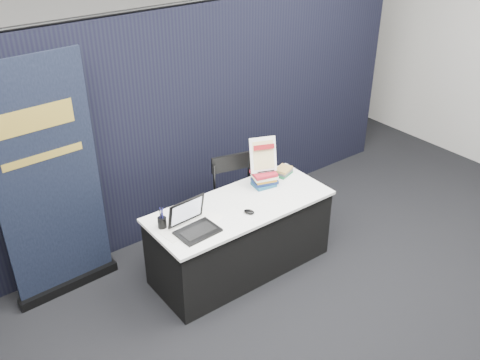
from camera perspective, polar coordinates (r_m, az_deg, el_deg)
name	(u,v)px	position (r m, az deg, el deg)	size (l,w,h in m)	color
floor	(275,296)	(5.19, 3.81, -12.27)	(8.00, 8.00, 0.00)	black
wall_back	(81,26)	(7.53, -16.61, 15.42)	(8.00, 0.02, 3.50)	#ABA8A1
drape_partition	(180,125)	(5.64, -6.43, 5.83)	(6.00, 0.08, 2.40)	black
display_table	(241,237)	(5.28, 0.06, -6.07)	(1.80, 0.75, 0.75)	black
laptop	(194,224)	(4.71, -4.91, -4.69)	(0.38, 0.31, 0.28)	black
mouse	(249,212)	(4.94, 0.98, -3.40)	(0.07, 0.10, 0.03)	black
brochure_left	(179,230)	(4.75, -6.48, -5.34)	(0.32, 0.23, 0.00)	silver
brochure_mid	(198,230)	(4.75, -4.49, -5.30)	(0.34, 0.24, 0.00)	white
brochure_right	(205,221)	(4.85, -3.79, -4.37)	(0.30, 0.21, 0.00)	white
pen_cup	(162,223)	(4.78, -8.31, -4.52)	(0.08, 0.08, 0.10)	black
book_stack_tall	(265,179)	(5.35, 2.64, 0.15)	(0.26, 0.23, 0.15)	navy
book_stack_short	(282,171)	(5.58, 4.53, 0.94)	(0.22, 0.20, 0.08)	#1C6A3D
info_sign	(263,155)	(5.25, 2.49, 2.65)	(0.29, 0.19, 0.36)	black
pullup_banner	(52,198)	(4.96, -19.46, -1.84)	(0.97, 0.14, 2.28)	black
stacking_chair	(242,200)	(5.49, 0.26, -2.18)	(0.56, 0.56, 1.02)	black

